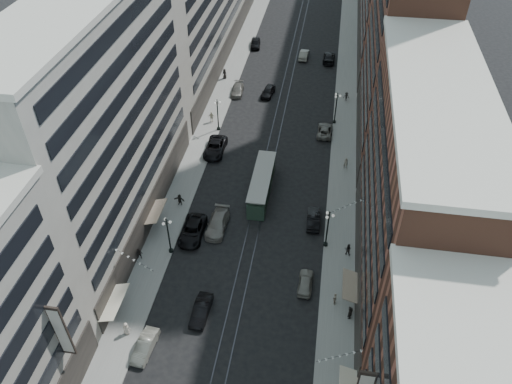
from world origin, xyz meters
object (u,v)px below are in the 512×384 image
Objects in this scene: car_8 at (237,90)px; pedestrian_extra_0 at (350,313)px; lamppost_se_mid at (336,107)px; car_7 at (215,147)px; streetcar at (262,185)px; pedestrian_8 at (346,163)px; car_2 at (192,231)px; pedestrian_7 at (348,249)px; pedestrian_6 at (212,117)px; car_4 at (305,282)px; pedestrian_2 at (139,254)px; pedestrian_4 at (335,299)px; lamppost_sw_far at (168,234)px; lamppost_se_far at (328,228)px; pedestrian_5 at (180,200)px; car_extra_0 at (218,223)px; car_12 at (329,57)px; pedestrian_extra_1 at (225,74)px; pedestrian_9 at (346,97)px; car_5 at (201,310)px; car_1 at (145,346)px; car_9 at (255,43)px; car_11 at (325,130)px; car_14 at (304,55)px; car_10 at (313,218)px; lamppost_sw_mid at (218,114)px; pedestrian_1 at (126,328)px.

pedestrian_extra_0 is (20.65, -45.39, 0.21)m from car_8.
lamppost_se_mid is 0.90× the size of car_7.
pedestrian_8 is at bearing 32.78° from streetcar.
streetcar is 11.93m from car_2.
car_8 is at bearing -48.20° from pedestrian_7.
lamppost_se_mid reaches higher than pedestrian_6.
car_4 is 2.52× the size of pedestrian_2.
pedestrian_7 reaches higher than pedestrian_4.
lamppost_se_far is (18.40, 4.00, 0.00)m from lamppost_sw_far.
pedestrian_5 is at bearing -116.91° from pedestrian_extra_0.
car_4 is (14.60, -5.85, -0.14)m from car_2.
streetcar reaches higher than pedestrian_7.
lamppost_se_mid is at bearing 64.68° from car_extra_0.
pedestrian_extra_1 is (-18.99, -10.58, 0.29)m from car_12.
pedestrian_7 is 1.01× the size of pedestrian_9.
pedestrian_5 is (-7.02, 16.67, 0.24)m from car_5.
pedestrian_5 reaches higher than car_12.
lamppost_se_mid is 1.29× the size of car_1.
car_1 is 72.40m from car_9.
lamppost_sw_far is 1.00× the size of lamppost_se_far.
car_extra_0 reaches higher than car_1.
streetcar is 27.08m from car_1.
car_11 is 2.96× the size of pedestrian_5.
car_14 is 2.51× the size of pedestrian_8.
car_10 is 12.59m from pedestrian_8.
car_5 is at bearing 53.87° from pedestrian_8.
pedestrian_4 is (3.34, -1.99, 0.27)m from car_4.
pedestrian_extra_1 is (-2.54, 17.15, -1.99)m from lamppost_sw_mid.
lamppost_se_far is 3.57m from pedestrian_7.
car_12 is at bearing 176.18° from car_14.
car_5 is 2.41× the size of pedestrian_8.
streetcar is (9.20, -14.39, -1.66)m from lamppost_sw_mid.
pedestrian_4 is 17.89m from car_extra_0.
pedestrian_4 reaches higher than car_9.
pedestrian_5 is (-1.22, -18.56, -2.10)m from lamppost_sw_mid.
car_14 is (10.60, 34.26, -0.08)m from car_7.
pedestrian_extra_0 is at bearing -78.89° from car_9.
lamppost_sw_mid and lamppost_se_mid have the same top height.
pedestrian_7 is at bearing -42.26° from pedestrian_extra_1.
car_2 is 55.92m from car_9.
lamppost_se_mid is 1.13× the size of car_8.
pedestrian_1 reaches higher than car_10.
pedestrian_2 is 36.44m from car_11.
car_14 is at bearing 86.91° from car_1.
car_extra_0 is (-13.70, -27.06, -2.27)m from lamppost_se_mid.
car_4 is 63.69m from car_9.
pedestrian_6 is at bearing 99.15° from car_1.
pedestrian_9 is at bearing -75.88° from pedestrian_7.
car_2 reaches higher than car_4.
pedestrian_7 is at bearing -171.62° from pedestrian_extra_0.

